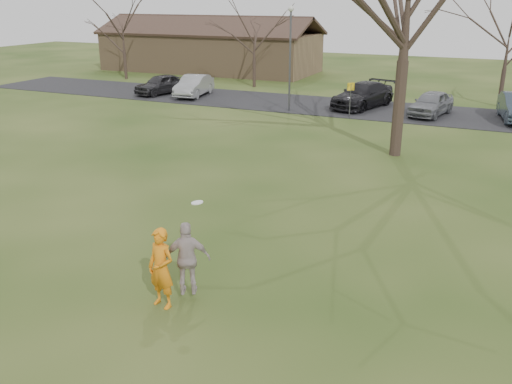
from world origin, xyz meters
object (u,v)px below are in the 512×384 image
car_1 (194,86)px  lamp_post (290,46)px  catching_play (188,259)px  building (210,50)px  player_defender (161,268)px  car_0 (161,84)px  car_4 (431,103)px  car_3 (363,95)px

car_1 → lamp_post: 9.00m
catching_play → building: 42.72m
player_defender → building: size_ratio=0.09×
player_defender → lamp_post: size_ratio=0.31×
car_1 → lamp_post: (8.12, -2.20, 3.20)m
car_0 → lamp_post: (10.74, -1.96, 3.22)m
player_defender → lamp_post: 23.60m
catching_play → lamp_post: lamp_post is taller
lamp_post → car_4: bearing=14.4°
car_0 → catching_play: 29.42m
car_0 → car_4: 19.03m
car_3 → lamp_post: (-3.93, -2.93, 3.15)m
car_1 → car_4: 16.40m
car_4 → lamp_post: lamp_post is taller
catching_play → car_1: bearing=119.9°
car_1 → lamp_post: bearing=-24.2°
player_defender → car_3: player_defender is taller
player_defender → car_0: player_defender is taller
car_0 → building: bearing=119.4°
car_3 → car_4: 4.43m
lamp_post → player_defender: bearing=-76.3°
player_defender → building: bearing=127.0°
car_0 → car_3: bearing=19.7°
lamp_post → car_3: bearing=36.7°
player_defender → car_1: 28.43m
car_0 → car_4: (19.03, 0.16, 0.01)m
car_0 → building: 13.97m
car_0 → lamp_post: size_ratio=0.66×
catching_play → lamp_post: bearing=105.0°
player_defender → car_4: bearing=93.6°
car_0 → car_1: (2.63, 0.24, 0.03)m
player_defender → car_4: player_defender is taller
catching_play → lamp_post: 23.22m
car_4 → car_1: bearing=-168.1°
car_3 → catching_play: (2.01, -25.19, 0.26)m
car_3 → building: size_ratio=0.26×
car_3 → car_1: bearing=-160.1°
car_0 → building: (-3.26, 13.54, 1.18)m
car_0 → car_1: car_1 is taller
car_0 → car_1: 2.64m
car_3 → catching_play: size_ratio=2.34×
catching_play → building: building is taller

